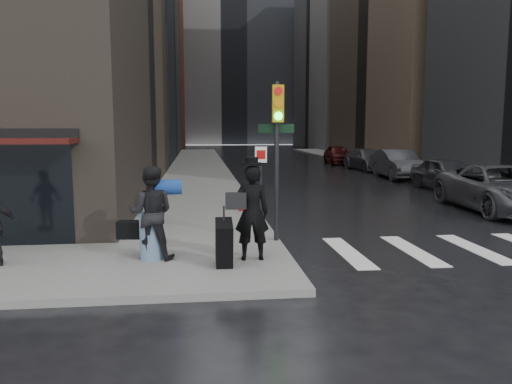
{
  "coord_description": "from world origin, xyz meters",
  "views": [
    {
      "loc": [
        -0.02,
        -10.25,
        2.98
      ],
      "look_at": [
        1.45,
        2.39,
        1.3
      ],
      "focal_mm": 35.0,
      "sensor_mm": 36.0,
      "label": 1
    }
  ],
  "objects_px": {
    "parked_car_4": "(338,155)",
    "fire_hydrant": "(243,201)",
    "man_overcoat": "(246,217)",
    "parked_car_3": "(368,159)",
    "traffic_light": "(276,139)",
    "parked_car_0": "(500,188)",
    "parked_car_2": "(397,164)",
    "parked_car_1": "(447,174)",
    "man_jeans": "(151,213)"
  },
  "relations": [
    {
      "from": "parked_car_2",
      "to": "parked_car_3",
      "type": "distance_m",
      "value": 5.62
    },
    {
      "from": "parked_car_0",
      "to": "parked_car_3",
      "type": "relative_size",
      "value": 1.17
    },
    {
      "from": "parked_car_1",
      "to": "traffic_light",
      "type": "bearing_deg",
      "value": -136.41
    },
    {
      "from": "parked_car_0",
      "to": "parked_car_1",
      "type": "xyz_separation_m",
      "value": [
        0.95,
        5.61,
        -0.04
      ]
    },
    {
      "from": "parked_car_1",
      "to": "parked_car_2",
      "type": "relative_size",
      "value": 0.92
    },
    {
      "from": "traffic_light",
      "to": "parked_car_2",
      "type": "bearing_deg",
      "value": 61.04
    },
    {
      "from": "parked_car_1",
      "to": "parked_car_2",
      "type": "distance_m",
      "value": 5.61
    },
    {
      "from": "parked_car_0",
      "to": "parked_car_4",
      "type": "relative_size",
      "value": 1.33
    },
    {
      "from": "parked_car_0",
      "to": "parked_car_2",
      "type": "bearing_deg",
      "value": 89.58
    },
    {
      "from": "traffic_light",
      "to": "parked_car_0",
      "type": "height_order",
      "value": "traffic_light"
    },
    {
      "from": "parked_car_4",
      "to": "traffic_light",
      "type": "bearing_deg",
      "value": -104.83
    },
    {
      "from": "fire_hydrant",
      "to": "parked_car_1",
      "type": "distance_m",
      "value": 11.3
    },
    {
      "from": "traffic_light",
      "to": "parked_car_3",
      "type": "xyz_separation_m",
      "value": [
        9.71,
        21.1,
        -1.94
      ]
    },
    {
      "from": "parked_car_0",
      "to": "man_overcoat",
      "type": "bearing_deg",
      "value": -143.89
    },
    {
      "from": "man_overcoat",
      "to": "parked_car_3",
      "type": "xyz_separation_m",
      "value": [
        10.6,
        22.86,
        -0.36
      ]
    },
    {
      "from": "man_overcoat",
      "to": "parked_car_3",
      "type": "height_order",
      "value": "man_overcoat"
    },
    {
      "from": "man_jeans",
      "to": "parked_car_2",
      "type": "xyz_separation_m",
      "value": [
        12.41,
        16.85,
        -0.33
      ]
    },
    {
      "from": "parked_car_3",
      "to": "parked_car_4",
      "type": "height_order",
      "value": "parked_car_4"
    },
    {
      "from": "man_jeans",
      "to": "parked_car_1",
      "type": "xyz_separation_m",
      "value": [
        12.51,
        11.24,
        -0.38
      ]
    },
    {
      "from": "man_overcoat",
      "to": "fire_hydrant",
      "type": "relative_size",
      "value": 3.27
    },
    {
      "from": "fire_hydrant",
      "to": "parked_car_0",
      "type": "bearing_deg",
      "value": -2.36
    },
    {
      "from": "traffic_light",
      "to": "parked_car_3",
      "type": "distance_m",
      "value": 23.3
    },
    {
      "from": "parked_car_4",
      "to": "man_overcoat",
      "type": "bearing_deg",
      "value": -105.35
    },
    {
      "from": "fire_hydrant",
      "to": "parked_car_0",
      "type": "relative_size",
      "value": 0.12
    },
    {
      "from": "man_jeans",
      "to": "parked_car_3",
      "type": "relative_size",
      "value": 0.4
    },
    {
      "from": "man_jeans",
      "to": "parked_car_4",
      "type": "distance_m",
      "value": 30.57
    },
    {
      "from": "parked_car_3",
      "to": "parked_car_4",
      "type": "relative_size",
      "value": 1.13
    },
    {
      "from": "man_jeans",
      "to": "parked_car_3",
      "type": "xyz_separation_m",
      "value": [
        12.6,
        22.46,
        -0.43
      ]
    },
    {
      "from": "fire_hydrant",
      "to": "parked_car_2",
      "type": "height_order",
      "value": "parked_car_2"
    },
    {
      "from": "man_jeans",
      "to": "parked_car_2",
      "type": "bearing_deg",
      "value": -120.67
    },
    {
      "from": "traffic_light",
      "to": "parked_car_1",
      "type": "height_order",
      "value": "traffic_light"
    },
    {
      "from": "fire_hydrant",
      "to": "parked_car_1",
      "type": "bearing_deg",
      "value": 27.65
    },
    {
      "from": "traffic_light",
      "to": "parked_car_3",
      "type": "relative_size",
      "value": 0.78
    },
    {
      "from": "traffic_light",
      "to": "parked_car_2",
      "type": "height_order",
      "value": "traffic_light"
    },
    {
      "from": "parked_car_1",
      "to": "parked_car_4",
      "type": "bearing_deg",
      "value": 89.28
    },
    {
      "from": "parked_car_1",
      "to": "fire_hydrant",
      "type": "bearing_deg",
      "value": -154.51
    },
    {
      "from": "traffic_light",
      "to": "parked_car_4",
      "type": "height_order",
      "value": "traffic_light"
    },
    {
      "from": "traffic_light",
      "to": "parked_car_1",
      "type": "relative_size",
      "value": 0.85
    },
    {
      "from": "traffic_light",
      "to": "fire_hydrant",
      "type": "bearing_deg",
      "value": 97.36
    },
    {
      "from": "man_jeans",
      "to": "parked_car_2",
      "type": "height_order",
      "value": "man_jeans"
    },
    {
      "from": "man_jeans",
      "to": "parked_car_2",
      "type": "relative_size",
      "value": 0.4
    },
    {
      "from": "parked_car_4",
      "to": "fire_hydrant",
      "type": "bearing_deg",
      "value": -109.29
    },
    {
      "from": "parked_car_2",
      "to": "man_jeans",
      "type": "bearing_deg",
      "value": -123.75
    },
    {
      "from": "parked_car_0",
      "to": "traffic_light",
      "type": "bearing_deg",
      "value": -149.9
    },
    {
      "from": "parked_car_0",
      "to": "parked_car_2",
      "type": "height_order",
      "value": "parked_car_2"
    },
    {
      "from": "parked_car_4",
      "to": "parked_car_2",
      "type": "bearing_deg",
      "value": -84.19
    },
    {
      "from": "parked_car_1",
      "to": "parked_car_3",
      "type": "distance_m",
      "value": 11.23
    },
    {
      "from": "fire_hydrant",
      "to": "parked_car_4",
      "type": "relative_size",
      "value": 0.15
    },
    {
      "from": "parked_car_0",
      "to": "parked_car_2",
      "type": "relative_size",
      "value": 1.18
    },
    {
      "from": "man_jeans",
      "to": "fire_hydrant",
      "type": "bearing_deg",
      "value": -107.01
    }
  ]
}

